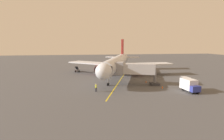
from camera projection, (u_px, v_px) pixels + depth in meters
name	position (u px, v px, depth m)	size (l,w,h in m)	color
ground_plane	(119.00, 76.00, 57.89)	(220.00, 220.00, 0.00)	#4C4C4F
apron_lead_in_line	(120.00, 80.00, 52.43)	(0.24, 40.00, 0.01)	yellow
airplane	(117.00, 63.00, 58.00)	(32.85, 39.11, 11.50)	silver
jet_bridge	(132.00, 69.00, 46.12)	(11.35, 6.17, 5.40)	#B7B7BC
ground_crew_marshaller	(96.00, 88.00, 39.34)	(0.42, 0.47, 1.71)	#23232D
belt_loader_near_nose	(77.00, 70.00, 66.55)	(1.74, 4.66, 2.32)	#9E9EA3
baggage_cart_portside	(186.00, 79.00, 49.59)	(1.64, 2.65, 1.27)	white
box_truck_starboard_side	(190.00, 85.00, 39.40)	(2.22, 4.71, 2.62)	#2D3899
safety_cone_nose_left	(146.00, 81.00, 48.74)	(0.32, 0.32, 0.55)	#F2590F
safety_cone_nose_right	(162.00, 87.00, 42.47)	(0.32, 0.32, 0.55)	#F2590F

